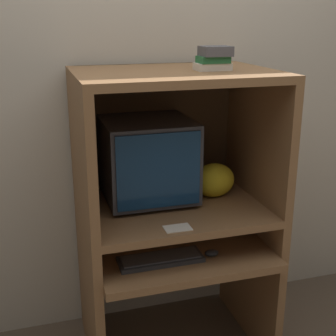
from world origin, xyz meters
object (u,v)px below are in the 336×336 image
(mouse, at_px, (212,253))
(snack_bag, at_px, (214,180))
(book_stack, at_px, (214,58))
(crt_monitor, at_px, (148,159))
(keyboard, at_px, (161,259))

(mouse, xyz_separation_m, snack_bag, (0.11, 0.27, 0.25))
(snack_bag, xyz_separation_m, book_stack, (-0.06, -0.10, 0.61))
(snack_bag, distance_m, book_stack, 0.62)
(crt_monitor, bearing_deg, mouse, -55.91)
(crt_monitor, height_order, mouse, crt_monitor)
(mouse, distance_m, book_stack, 0.88)
(crt_monitor, xyz_separation_m, snack_bag, (0.33, -0.05, -0.12))
(keyboard, relative_size, mouse, 5.89)
(mouse, relative_size, book_stack, 0.43)
(mouse, relative_size, snack_bag, 0.31)
(mouse, height_order, book_stack, book_stack)
(snack_bag, relative_size, book_stack, 1.37)
(crt_monitor, height_order, keyboard, crt_monitor)
(keyboard, xyz_separation_m, mouse, (0.24, -0.02, 0.00))
(book_stack, bearing_deg, snack_bag, 57.95)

